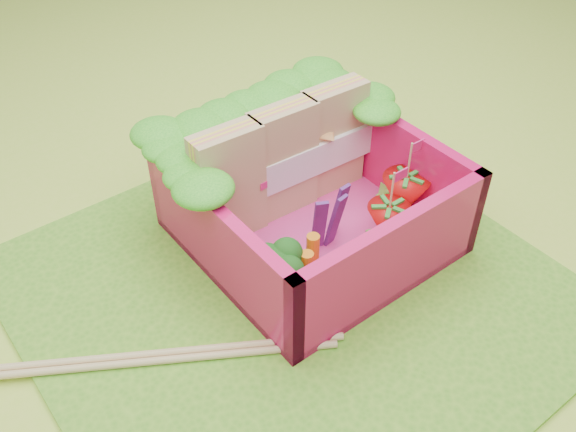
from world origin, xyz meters
The scene contains 13 objects.
ground centered at (0.00, 0.00, 0.00)m, with size 14.00×14.00×0.00m, color #B0DA3D.
placemat centered at (0.00, 0.00, 0.01)m, with size 2.60×2.60×0.03m, color #549F23.
bento_floor centered at (0.35, 0.25, 0.06)m, with size 1.30×1.30×0.05m, color #E1398F.
bento_box centered at (0.35, 0.25, 0.31)m, with size 1.30×1.30×0.55m.
lettuce_ruffle centered at (0.35, 0.73, 0.64)m, with size 1.43×0.83×0.11m.
sandwich_stack centered at (0.35, 0.52, 0.41)m, with size 1.24×0.23×0.68m.
broccoli centered at (-0.11, -0.03, 0.27)m, with size 0.34×0.34×0.27m.
carrot_sticks centered at (0.09, -0.04, 0.21)m, with size 0.15×0.13×0.28m.
purple_wedges centered at (0.36, 0.10, 0.27)m, with size 0.23×0.09×0.38m.
strawberry_left centered at (0.62, -0.07, 0.21)m, with size 0.24×0.24×0.48m.
strawberry_right centered at (0.85, 0.03, 0.22)m, with size 0.28×0.28×0.52m.
snap_peas centered at (0.74, 0.00, 0.11)m, with size 0.57×0.61×0.05m.
chopsticks centered at (-0.90, 0.10, 0.05)m, with size 1.82×1.10×0.04m.
Camera 1 is at (-1.43, -1.82, 2.56)m, focal length 40.00 mm.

